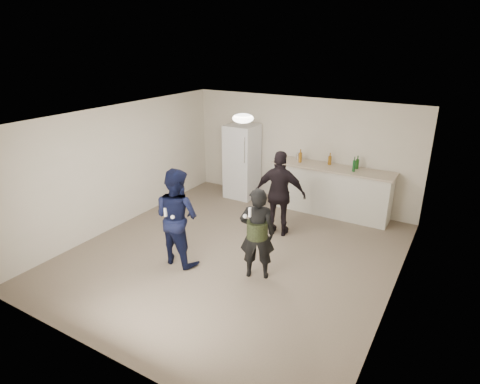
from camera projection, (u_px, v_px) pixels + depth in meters
The scene contains 21 objects.
floor at pixel (235, 253), 7.39m from camera, with size 6.00×6.00×0.00m, color #6B5B4C.
ceiling at pixel (234, 118), 6.50m from camera, with size 6.00×6.00×0.00m, color silver.
wall_back at pixel (301, 151), 9.36m from camera, with size 6.00×6.00×0.00m, color beige.
wall_front at pixel (97, 271), 4.53m from camera, with size 6.00×6.00×0.00m, color beige.
wall_left at pixel (120, 166), 8.25m from camera, with size 6.00×6.00×0.00m, color beige.
wall_right at pixel (401, 225), 5.64m from camera, with size 6.00×6.00×0.00m, color beige.
counter at pixel (330, 191), 8.94m from camera, with size 2.60×0.56×1.05m, color beige.
counter_top at pixel (332, 168), 8.74m from camera, with size 2.68×0.64×0.04m, color beige.
fridge at pixel (242, 161), 9.81m from camera, with size 0.70×0.70×1.80m, color white.
fridge_handle at pixel (244, 150), 9.23m from camera, with size 0.02×0.02×0.60m, color silver.
ceiling_dome at pixel (243, 118), 6.76m from camera, with size 0.36×0.36×0.16m, color white.
shaker at pixel (298, 156), 9.22m from camera, with size 0.08×0.08×0.17m, color silver.
man at pixel (177, 217), 6.85m from camera, with size 0.84×0.65×1.72m, color #0F163F.
woman at pixel (257, 234), 6.43m from camera, with size 0.57×0.37×1.56m, color black.
camo_shorts at pixel (257, 230), 6.41m from camera, with size 0.34×0.34×0.28m, color #2B3A1A.
spectator at pixel (280, 194), 7.84m from camera, with size 1.01×0.42×1.73m, color black.
remote_man at pixel (165, 212), 6.56m from camera, with size 0.04×0.04×0.15m, color white.
nunchuk_man at pixel (173, 217), 6.55m from camera, with size 0.07×0.07×0.07m, color white.
remote_woman at pixel (250, 212), 6.06m from camera, with size 0.04×0.04×0.15m, color white.
nunchuk_woman at pixel (245, 216), 6.17m from camera, with size 0.07×0.07×0.07m, color white.
bottle_cluster at pixel (333, 162), 8.74m from camera, with size 1.31×0.29×0.24m.
Camera 1 is at (3.38, -5.55, 3.70)m, focal length 30.00 mm.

